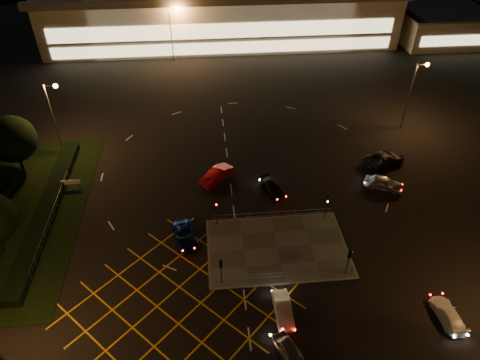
{
  "coord_description": "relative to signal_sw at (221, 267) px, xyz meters",
  "views": [
    {
      "loc": [
        -4.69,
        -31.96,
        32.75
      ],
      "look_at": [
        -1.0,
        7.22,
        2.0
      ],
      "focal_mm": 32.0,
      "sensor_mm": 36.0,
      "label": 1
    }
  ],
  "objects": [
    {
      "name": "ground",
      "position": [
        4.0,
        5.99,
        -2.37
      ],
      "size": [
        180.0,
        180.0,
        0.0
      ],
      "primitive_type": "plane",
      "color": "black",
      "rests_on": "ground"
    },
    {
      "name": "pedestrian_island",
      "position": [
        6.0,
        3.99,
        -2.31
      ],
      "size": [
        14.0,
        9.0,
        0.12
      ],
      "primitive_type": "cube",
      "color": "#4C4944",
      "rests_on": "ground"
    },
    {
      "name": "grass_verge",
      "position": [
        -24.0,
        11.99,
        -2.33
      ],
      "size": [
        18.0,
        30.0,
        0.08
      ],
      "primitive_type": "cube",
      "color": "black",
      "rests_on": "ground"
    },
    {
      "name": "hedge",
      "position": [
        -19.0,
        11.99,
        -1.87
      ],
      "size": [
        2.0,
        26.0,
        1.0
      ],
      "primitive_type": "cube",
      "color": "black",
      "rests_on": "ground"
    },
    {
      "name": "supermarket",
      "position": [
        4.0,
        67.95,
        2.95
      ],
      "size": [
        72.0,
        26.5,
        10.5
      ],
      "color": "beige",
      "rests_on": "ground"
    },
    {
      "name": "retail_unit_a",
      "position": [
        50.0,
        59.97,
        0.85
      ],
      "size": [
        18.8,
        14.8,
        6.35
      ],
      "color": "beige",
      "rests_on": "ground"
    },
    {
      "name": "streetlight_nw",
      "position": [
        -19.56,
        23.99,
        4.2
      ],
      "size": [
        1.78,
        0.56,
        10.03
      ],
      "color": "slate",
      "rests_on": "ground"
    },
    {
      "name": "streetlight_ne",
      "position": [
        28.44,
        25.99,
        4.2
      ],
      "size": [
        1.78,
        0.56,
        10.03
      ],
      "color": "slate",
      "rests_on": "ground"
    },
    {
      "name": "streetlight_far_left",
      "position": [
        -5.56,
        53.99,
        4.2
      ],
      "size": [
        1.78,
        0.56,
        10.03
      ],
      "color": "slate",
      "rests_on": "ground"
    },
    {
      "name": "streetlight_far_right",
      "position": [
        34.44,
        55.99,
        4.2
      ],
      "size": [
        1.78,
        0.56,
        10.03
      ],
      "color": "slate",
      "rests_on": "ground"
    },
    {
      "name": "signal_sw",
      "position": [
        0.0,
        0.0,
        0.0
      ],
      "size": [
        0.28,
        0.3,
        3.15
      ],
      "rotation": [
        0.0,
        0.0,
        3.14
      ],
      "color": "black",
      "rests_on": "pedestrian_island"
    },
    {
      "name": "signal_se",
      "position": [
        12.0,
        0.0,
        0.0
      ],
      "size": [
        0.28,
        0.3,
        3.15
      ],
      "rotation": [
        0.0,
        0.0,
        3.14
      ],
      "color": "black",
      "rests_on": "pedestrian_island"
    },
    {
      "name": "signal_nw",
      "position": [
        0.0,
        7.99,
        0.0
      ],
      "size": [
        0.28,
        0.3,
        3.15
      ],
      "color": "black",
      "rests_on": "pedestrian_island"
    },
    {
      "name": "signal_ne",
      "position": [
        12.0,
        7.99,
        0.0
      ],
      "size": [
        0.28,
        0.3,
        3.15
      ],
      "color": "black",
      "rests_on": "pedestrian_island"
    },
    {
      "name": "tree_c",
      "position": [
        -24.0,
        19.99,
        2.59
      ],
      "size": [
        5.76,
        5.76,
        7.84
      ],
      "color": "black",
      "rests_on": "ground"
    },
    {
      "name": "car_near_silver",
      "position": [
        5.1,
        -7.89,
        -1.73
      ],
      "size": [
        2.87,
        4.04,
        1.28
      ],
      "primitive_type": "imported",
      "rotation": [
        0.0,
        0.0,
        0.41
      ],
      "color": "#BABCC2",
      "rests_on": "ground"
    },
    {
      "name": "car_queue_white",
      "position": [
        5.19,
        -3.88,
        -1.7
      ],
      "size": [
        1.47,
        4.06,
        1.33
      ],
      "primitive_type": "imported",
      "rotation": [
        0.0,
        0.0,
        0.01
      ],
      "color": "silver",
      "rests_on": "ground"
    },
    {
      "name": "car_left_blue",
      "position": [
        -3.5,
        6.08,
        -1.74
      ],
      "size": [
        2.97,
        4.87,
        1.26
      ],
      "primitive_type": "imported",
      "rotation": [
        0.0,
        0.0,
        0.2
      ],
      "color": "navy",
      "rests_on": "ground"
    },
    {
      "name": "car_far_dkgrey",
      "position": [
        6.89,
        13.03,
        -1.75
      ],
      "size": [
        3.16,
        4.6,
        1.24
      ],
      "primitive_type": "imported",
      "rotation": [
        0.0,
        0.0,
        0.37
      ],
      "color": "black",
      "rests_on": "ground"
    },
    {
      "name": "car_right_silver",
      "position": [
        20.37,
        12.59,
        -1.6
      ],
      "size": [
        4.83,
        3.63,
        1.53
      ],
      "primitive_type": "imported",
      "rotation": [
        0.0,
        0.0,
        1.11
      ],
      "color": "#BABDC2",
      "rests_on": "ground"
    },
    {
      "name": "car_circ_red",
      "position": [
        0.33,
        15.95,
        -1.57
      ],
      "size": [
        4.56,
        4.61,
        1.58
      ],
      "primitive_type": "imported",
      "rotation": [
        0.0,
        0.0,
        5.51
      ],
      "color": "#9E0B18",
      "rests_on": "ground"
    },
    {
      "name": "car_east_grey",
      "position": [
        22.23,
        17.51,
        -1.59
      ],
      "size": [
        6.17,
        4.35,
        1.56
      ],
      "primitive_type": "imported",
      "rotation": [
        0.0,
        0.0,
        1.92
      ],
      "color": "black",
      "rests_on": "ground"
    },
    {
      "name": "car_approach_white",
      "position": [
        19.44,
        -5.67,
        -1.76
      ],
      "size": [
        1.88,
        4.28,
        1.22
      ],
      "primitive_type": "imported",
      "rotation": [
        0.0,
        0.0,
        3.18
      ],
      "color": "white",
      "rests_on": "ground"
    }
  ]
}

